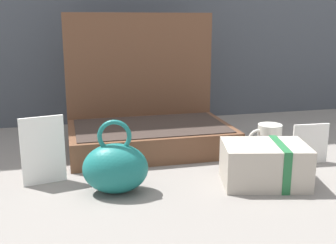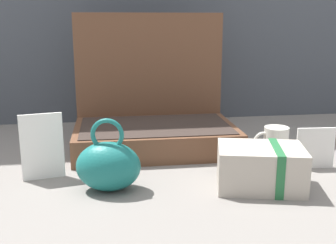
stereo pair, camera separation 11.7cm
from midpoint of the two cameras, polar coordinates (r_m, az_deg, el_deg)
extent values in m
plane|color=slate|center=(1.23, 3.49, -5.64)|extent=(6.00, 6.00, 0.00)
cube|color=brown|center=(1.34, 0.76, -2.23)|extent=(0.51, 0.31, 0.08)
cube|color=#332823|center=(1.33, 0.76, -0.52)|extent=(0.47, 0.28, 0.00)
cube|color=brown|center=(1.47, -0.24, 6.24)|extent=(0.51, 0.02, 0.43)
ellipsoid|color=#196B66|center=(1.02, -4.91, -6.14)|extent=(0.18, 0.14, 0.12)
torus|color=#196B66|center=(1.00, -5.01, -1.79)|extent=(0.08, 0.03, 0.08)
cube|color=#B2A899|center=(1.08, 15.61, -6.04)|extent=(0.24, 0.19, 0.11)
cube|color=#236638|center=(1.09, 17.52, -6.04)|extent=(0.05, 0.15, 0.11)
cylinder|color=silver|center=(1.36, 16.99, -2.49)|extent=(0.08, 0.08, 0.09)
torus|color=silver|center=(1.34, 15.33, -2.59)|extent=(0.06, 0.01, 0.06)
cube|color=white|center=(1.12, -14.00, -3.35)|extent=(0.11, 0.03, 0.18)
cube|color=white|center=(1.26, 22.04, -3.37)|extent=(0.11, 0.01, 0.12)
camera|label=1|loc=(0.06, -87.14, 0.71)|focal=44.57mm
camera|label=2|loc=(0.06, 92.86, -0.71)|focal=44.57mm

